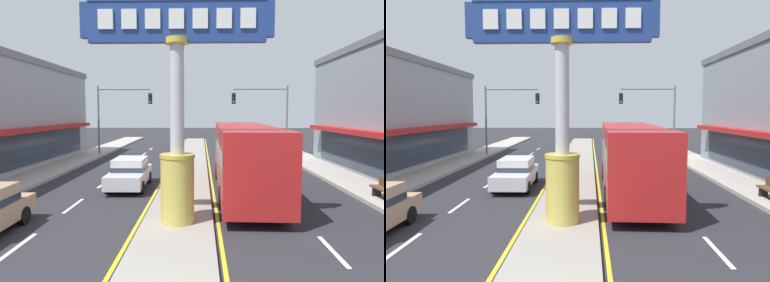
% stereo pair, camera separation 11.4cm
% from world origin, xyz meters
% --- Properties ---
extents(median_strip, '(2.47, 52.00, 0.14)m').
position_xyz_m(median_strip, '(0.00, 18.00, 0.07)').
color(median_strip, gray).
rests_on(median_strip, ground).
extents(sidewalk_left, '(2.76, 60.00, 0.18)m').
position_xyz_m(sidewalk_left, '(-9.21, 16.00, 0.09)').
color(sidewalk_left, '#ADA89E').
rests_on(sidewalk_left, ground).
extents(sidewalk_right, '(2.76, 60.00, 0.18)m').
position_xyz_m(sidewalk_right, '(9.21, 16.00, 0.09)').
color(sidewalk_right, '#ADA89E').
rests_on(sidewalk_right, ground).
extents(lane_markings, '(9.21, 52.00, 0.01)m').
position_xyz_m(lane_markings, '(0.00, 16.65, 0.00)').
color(lane_markings, silver).
rests_on(lane_markings, ground).
extents(district_sign, '(6.35, 1.20, 7.52)m').
position_xyz_m(district_sign, '(-0.00, 6.79, 3.91)').
color(district_sign, gold).
rests_on(district_sign, median_strip).
extents(traffic_light_left_side, '(4.86, 0.46, 6.20)m').
position_xyz_m(traffic_light_left_side, '(-6.47, 25.04, 4.25)').
color(traffic_light_left_side, slate).
rests_on(traffic_light_left_side, ground).
extents(traffic_light_right_side, '(4.86, 0.46, 6.20)m').
position_xyz_m(traffic_light_right_side, '(6.47, 24.96, 4.25)').
color(traffic_light_right_side, slate).
rests_on(traffic_light_right_side, ground).
extents(bus_near_left_lane, '(2.77, 11.25, 3.26)m').
position_xyz_m(bus_near_left_lane, '(2.88, 11.76, 1.87)').
color(bus_near_left_lane, '#B21E1E').
rests_on(bus_near_left_lane, ground).
extents(sedan_mid_left_lane, '(1.90, 4.33, 1.53)m').
position_xyz_m(sedan_mid_left_lane, '(-2.88, 12.71, 0.79)').
color(sedan_mid_left_lane, silver).
rests_on(sedan_mid_left_lane, ground).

